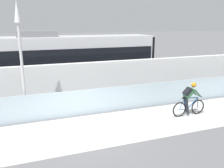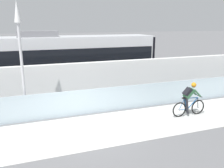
{
  "view_description": "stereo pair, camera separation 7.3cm",
  "coord_description": "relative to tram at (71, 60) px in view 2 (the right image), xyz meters",
  "views": [
    {
      "loc": [
        -2.09,
        -8.87,
        4.29
      ],
      "look_at": [
        2.05,
        2.35,
        1.25
      ],
      "focal_mm": 38.71,
      "sensor_mm": 36.0,
      "label": 1
    },
    {
      "loc": [
        -2.02,
        -8.89,
        4.29
      ],
      "look_at": [
        2.05,
        2.35,
        1.25
      ],
      "focal_mm": 38.71,
      "sensor_mm": 36.0,
      "label": 2
    }
  ],
  "objects": [
    {
      "name": "concrete_barrier_wall",
      "position": [
        -0.77,
        -3.2,
        -0.78
      ],
      "size": [
        32.0,
        0.36,
        2.22
      ],
      "primitive_type": "cube",
      "color": "white",
      "rests_on": "ground"
    },
    {
      "name": "lamp_post_antenna",
      "position": [
        -2.96,
        -4.7,
        1.4
      ],
      "size": [
        0.28,
        0.28,
        5.2
      ],
      "color": "gray",
      "rests_on": "ground"
    },
    {
      "name": "bike_path_deck",
      "position": [
        -0.77,
        -6.85,
        -1.89
      ],
      "size": [
        32.0,
        3.2,
        0.01
      ],
      "primitive_type": "cube",
      "color": "silver",
      "rests_on": "ground"
    },
    {
      "name": "cyclist_on_bike",
      "position": [
        4.28,
        -6.85,
        -1.09
      ],
      "size": [
        1.77,
        0.58,
        1.61
      ],
      "color": "black",
      "rests_on": "ground"
    },
    {
      "name": "tram_rail_far",
      "position": [
        -0.77,
        0.72,
        -1.89
      ],
      "size": [
        32.0,
        0.08,
        0.01
      ],
      "primitive_type": "cube",
      "color": "#595654",
      "rests_on": "ground"
    },
    {
      "name": "glass_parapet",
      "position": [
        -0.77,
        -5.0,
        -1.28
      ],
      "size": [
        32.0,
        0.05,
        1.23
      ],
      "primitive_type": "cube",
      "color": "silver",
      "rests_on": "ground"
    },
    {
      "name": "tram",
      "position": [
        0.0,
        0.0,
        0.0
      ],
      "size": [
        11.06,
        2.54,
        3.81
      ],
      "color": "silver",
      "rests_on": "ground"
    },
    {
      "name": "ground_plane",
      "position": [
        -0.77,
        -6.85,
        -1.89
      ],
      "size": [
        200.0,
        200.0,
        0.0
      ],
      "primitive_type": "plane",
      "color": "slate"
    },
    {
      "name": "tram_rail_near",
      "position": [
        -0.77,
        -0.72,
        -1.89
      ],
      "size": [
        32.0,
        0.08,
        0.01
      ],
      "primitive_type": "cube",
      "color": "#595654",
      "rests_on": "ground"
    }
  ]
}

